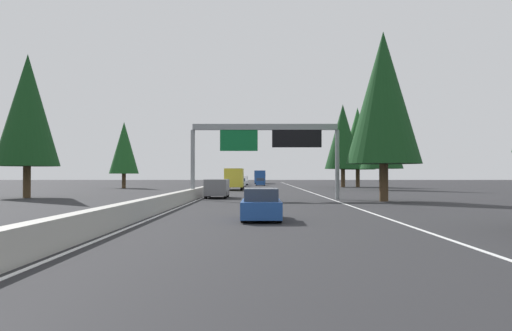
# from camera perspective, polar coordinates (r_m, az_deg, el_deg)

# --- Properties ---
(ground_plane) EXTENTS (320.00, 320.00, 0.00)m
(ground_plane) POSITION_cam_1_polar(r_m,az_deg,el_deg) (65.85, -4.33, -2.81)
(ground_plane) COLOR #262628
(median_barrier) EXTENTS (180.00, 0.56, 0.90)m
(median_barrier) POSITION_cam_1_polar(r_m,az_deg,el_deg) (85.80, -3.43, -2.09)
(median_barrier) COLOR #ADAAA3
(median_barrier) RESTS_ON ground
(shoulder_stripe_right) EXTENTS (160.00, 0.16, 0.01)m
(shoulder_stripe_right) POSITION_cam_1_polar(r_m,az_deg,el_deg) (75.87, 5.02, -2.57)
(shoulder_stripe_right) COLOR silver
(shoulder_stripe_right) RESTS_ON ground
(shoulder_stripe_median) EXTENTS (160.00, 0.16, 0.01)m
(shoulder_stripe_median) POSITION_cam_1_polar(r_m,az_deg,el_deg) (75.80, -3.52, -2.57)
(shoulder_stripe_median) COLOR silver
(shoulder_stripe_median) RESTS_ON ground
(sign_gantry_overhead) EXTENTS (0.50, 12.68, 6.43)m
(sign_gantry_overhead) POSITION_cam_1_polar(r_m,az_deg,el_deg) (46.04, 1.16, 2.77)
(sign_gantry_overhead) COLOR gray
(sign_gantry_overhead) RESTS_ON ground
(sedan_mid_center) EXTENTS (4.40, 1.80, 1.47)m
(sedan_mid_center) POSITION_cam_1_polar(r_m,az_deg,el_deg) (25.00, 0.55, -4.22)
(sedan_mid_center) COLOR #1E4793
(sedan_mid_center) RESTS_ON ground
(minivan_far_left) EXTENTS (5.00, 1.95, 1.69)m
(minivan_far_left) POSITION_cam_1_polar(r_m,az_deg,el_deg) (49.01, -4.13, -2.33)
(minivan_far_left) COLOR slate
(minivan_far_left) RESTS_ON ground
(box_truck_far_right) EXTENTS (8.50, 2.40, 2.95)m
(box_truck_far_right) POSITION_cam_1_polar(r_m,az_deg,el_deg) (74.81, -2.28, -1.36)
(box_truck_far_right) COLOR gold
(box_truck_far_right) RESTS_ON ground
(bus_far_center) EXTENTS (11.50, 2.55, 3.10)m
(bus_far_center) POSITION_cam_1_polar(r_m,az_deg,el_deg) (128.74, 0.41, -1.17)
(bus_far_center) COLOR #1E4793
(bus_far_center) RESTS_ON ground
(sedan_distant_b) EXTENTS (4.40, 1.80, 1.47)m
(sedan_distant_b) POSITION_cam_1_polar(r_m,az_deg,el_deg) (105.32, 0.46, -1.76)
(sedan_distant_b) COLOR #1E4793
(sedan_distant_b) RESTS_ON ground
(pickup_mid_right) EXTENTS (5.60, 2.00, 1.86)m
(pickup_mid_right) POSITION_cam_1_polar(r_m,az_deg,el_deg) (112.23, -1.37, -1.60)
(pickup_mid_right) COLOR white
(pickup_mid_right) RESTS_ON ground
(sedan_near_right) EXTENTS (4.40, 1.80, 1.47)m
(sedan_near_right) POSITION_cam_1_polar(r_m,az_deg,el_deg) (98.48, -1.60, -1.82)
(sedan_near_right) COLOR white
(sedan_near_right) RESTS_ON ground
(conifer_right_near) EXTENTS (5.95, 5.95, 13.53)m
(conifer_right_near) POSITION_cam_1_polar(r_m,az_deg,el_deg) (44.34, 13.30, 6.98)
(conifer_right_near) COLOR #4C3823
(conifer_right_near) RESTS_ON ground
(conifer_right_mid) EXTENTS (5.91, 5.91, 13.44)m
(conifer_right_mid) POSITION_cam_1_polar(r_m,az_deg,el_deg) (77.09, 13.10, 3.55)
(conifer_right_mid) COLOR #4C3823
(conifer_right_mid) RESTS_ON ground
(conifer_right_far) EXTENTS (6.06, 6.06, 13.78)m
(conifer_right_far) POSITION_cam_1_polar(r_m,az_deg,el_deg) (95.32, 10.67, 2.80)
(conifer_right_far) COLOR #4C3823
(conifer_right_far) RESTS_ON ground
(conifer_right_distant) EXTENTS (6.26, 6.26, 14.22)m
(conifer_right_distant) POSITION_cam_1_polar(r_m,az_deg,el_deg) (93.83, 9.15, 3.02)
(conifer_right_distant) COLOR #4C3823
(conifer_right_distant) RESTS_ON ground
(conifer_left_near) EXTENTS (5.79, 5.79, 13.15)m
(conifer_left_near) POSITION_cam_1_polar(r_m,az_deg,el_deg) (53.70, -22.98, 5.40)
(conifer_left_near) COLOR #4C3823
(conifer_left_near) RESTS_ON ground
(conifer_left_mid) EXTENTS (4.59, 4.59, 10.43)m
(conifer_left_mid) POSITION_cam_1_polar(r_m,az_deg,el_deg) (87.13, -13.76, 1.82)
(conifer_left_mid) COLOR #4C3823
(conifer_left_mid) RESTS_ON ground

